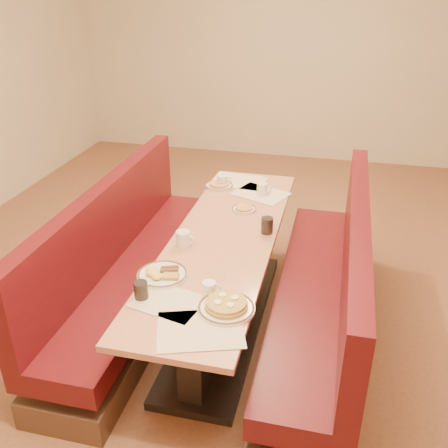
% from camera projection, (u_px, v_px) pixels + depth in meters
% --- Properties ---
extents(ground, '(8.00, 8.00, 0.00)m').
position_uv_depth(ground, '(224.00, 323.00, 3.81)').
color(ground, '#9E6647').
rests_on(ground, ground).
extents(room_envelope, '(6.04, 8.04, 2.82)m').
position_uv_depth(room_envelope, '(224.00, 61.00, 2.93)').
color(room_envelope, beige).
rests_on(room_envelope, ground).
extents(diner_table, '(0.70, 2.50, 0.75)m').
position_uv_depth(diner_table, '(224.00, 282.00, 3.64)').
color(diner_table, black).
rests_on(diner_table, ground).
extents(booth_left, '(0.55, 2.50, 1.05)m').
position_uv_depth(booth_left, '(131.00, 271.00, 3.80)').
color(booth_left, '#4C3326').
rests_on(booth_left, ground).
extents(booth_right, '(0.55, 2.50, 1.05)m').
position_uv_depth(booth_right, '(325.00, 298.00, 3.49)').
color(booth_right, '#4C3326').
rests_on(booth_right, ground).
extents(placemat_near_left, '(0.43, 0.36, 0.00)m').
position_uv_depth(placemat_near_left, '(169.00, 302.00, 2.78)').
color(placemat_near_left, '#F8EBC2').
rests_on(placemat_near_left, diner_table).
extents(placemat_near_right, '(0.53, 0.46, 0.00)m').
position_uv_depth(placemat_near_right, '(200.00, 330.00, 2.57)').
color(placemat_near_right, '#F8EBC2').
rests_on(placemat_near_right, diner_table).
extents(placemat_far_left, '(0.49, 0.38, 0.00)m').
position_uv_depth(placemat_far_left, '(238.00, 181.00, 4.39)').
color(placemat_far_left, '#F8EBC2').
rests_on(placemat_far_left, diner_table).
extents(placemat_far_right, '(0.51, 0.45, 0.00)m').
position_uv_depth(placemat_far_right, '(261.00, 194.00, 4.14)').
color(placemat_far_right, '#F8EBC2').
rests_on(placemat_far_right, diner_table).
extents(pancake_plate, '(0.32, 0.32, 0.07)m').
position_uv_depth(pancake_plate, '(226.00, 306.00, 2.71)').
color(pancake_plate, silver).
rests_on(pancake_plate, diner_table).
extents(eggs_plate, '(0.31, 0.31, 0.06)m').
position_uv_depth(eggs_plate, '(162.00, 274.00, 3.01)').
color(eggs_plate, silver).
rests_on(eggs_plate, diner_table).
extents(extra_plate_mid, '(0.20, 0.20, 0.04)m').
position_uv_depth(extra_plate_mid, '(244.00, 209.00, 3.85)').
color(extra_plate_mid, silver).
rests_on(extra_plate_mid, diner_table).
extents(extra_plate_far, '(0.24, 0.24, 0.05)m').
position_uv_depth(extra_plate_far, '(219.00, 185.00, 4.27)').
color(extra_plate_far, silver).
rests_on(extra_plate_far, diner_table).
extents(coffee_mug_a, '(0.11, 0.08, 0.08)m').
position_uv_depth(coffee_mug_a, '(210.00, 288.00, 2.83)').
color(coffee_mug_a, silver).
rests_on(coffee_mug_a, diner_table).
extents(coffee_mug_b, '(0.14, 0.10, 0.10)m').
position_uv_depth(coffee_mug_b, '(184.00, 238.00, 3.34)').
color(coffee_mug_b, silver).
rests_on(coffee_mug_b, diner_table).
extents(coffee_mug_c, '(0.12, 0.09, 0.10)m').
position_uv_depth(coffee_mug_c, '(263.00, 189.00, 4.11)').
color(coffee_mug_c, silver).
rests_on(coffee_mug_c, diner_table).
extents(coffee_mug_d, '(0.12, 0.09, 0.09)m').
position_uv_depth(coffee_mug_d, '(223.00, 180.00, 4.28)').
color(coffee_mug_d, silver).
rests_on(coffee_mug_d, diner_table).
extents(soda_tumbler_near, '(0.08, 0.08, 0.11)m').
position_uv_depth(soda_tumbler_near, '(141.00, 290.00, 2.79)').
color(soda_tumbler_near, black).
rests_on(soda_tumbler_near, diner_table).
extents(soda_tumbler_mid, '(0.08, 0.08, 0.12)m').
position_uv_depth(soda_tumbler_mid, '(267.00, 225.00, 3.50)').
color(soda_tumbler_mid, black).
rests_on(soda_tumbler_mid, diner_table).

